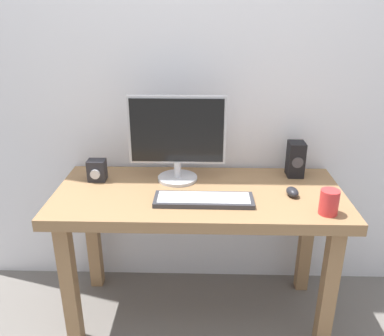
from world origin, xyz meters
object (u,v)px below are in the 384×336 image
(monitor, at_px, (177,137))
(audio_controller, at_px, (97,170))
(coffee_mug, at_px, (329,202))
(keyboard_primary, at_px, (204,200))
(mouse, at_px, (292,192))
(speaker_right, at_px, (296,159))
(desk, at_px, (199,210))

(monitor, distance_m, audio_controller, 0.44)
(monitor, bearing_deg, coffee_mug, -27.97)
(keyboard_primary, distance_m, mouse, 0.42)
(audio_controller, height_order, coffee_mug, coffee_mug)
(mouse, bearing_deg, keyboard_primary, 179.83)
(monitor, relative_size, speaker_right, 2.64)
(desk, relative_size, audio_controller, 12.79)
(mouse, bearing_deg, desk, 164.66)
(mouse, bearing_deg, audio_controller, 160.31)
(desk, height_order, coffee_mug, coffee_mug)
(monitor, xyz_separation_m, audio_controller, (-0.41, -0.03, -0.17))
(audio_controller, bearing_deg, mouse, -9.34)
(monitor, relative_size, coffee_mug, 4.37)
(monitor, bearing_deg, desk, -52.61)
(mouse, xyz_separation_m, coffee_mug, (0.12, -0.17, 0.03))
(speaker_right, height_order, coffee_mug, speaker_right)
(keyboard_primary, bearing_deg, coffee_mug, -10.18)
(keyboard_primary, distance_m, audio_controller, 0.59)
(keyboard_primary, height_order, speaker_right, speaker_right)
(coffee_mug, bearing_deg, audio_controller, 163.04)
(coffee_mug, bearing_deg, keyboard_primary, 169.82)
(monitor, relative_size, keyboard_primary, 1.07)
(speaker_right, relative_size, coffee_mug, 1.66)
(mouse, relative_size, audio_controller, 0.78)
(monitor, relative_size, audio_controller, 4.44)
(desk, height_order, keyboard_primary, keyboard_primary)
(desk, distance_m, audio_controller, 0.55)
(mouse, relative_size, speaker_right, 0.46)
(desk, relative_size, speaker_right, 7.59)
(desk, xyz_separation_m, audio_controller, (-0.52, 0.12, 0.16))
(desk, xyz_separation_m, mouse, (0.44, -0.04, 0.12))
(speaker_right, xyz_separation_m, audio_controller, (-1.01, -0.09, -0.04))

